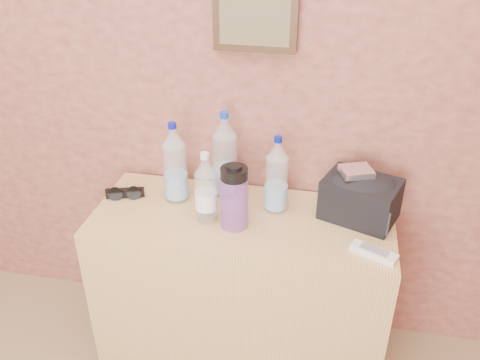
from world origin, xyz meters
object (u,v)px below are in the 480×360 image
dresser (242,288)px  pet_large_b (225,159)px  sunglasses (125,193)px  toiletry_bag (361,197)px  nalgene_bottle (234,197)px  foil_packet (356,171)px  pet_large_c (277,178)px  pet_small (206,191)px  ac_remote (374,253)px  pet_large_a (175,167)px

dresser → pet_large_b: bearing=122.4°
pet_large_b → sunglasses: pet_large_b is taller
dresser → toiletry_bag: toiletry_bag is taller
nalgene_bottle → foil_packet: size_ratio=2.27×
sunglasses → pet_large_b: bearing=-0.9°
pet_large_b → pet_large_c: pet_large_b is taller
pet_small → nalgene_bottle: size_ratio=1.11×
toiletry_bag → foil_packet: 0.10m
pet_small → nalgene_bottle: bearing=-9.5°
ac_remote → dresser: bearing=-171.2°
dresser → pet_large_c: size_ratio=3.69×
pet_small → toiletry_bag: size_ratio=1.05×
pet_large_b → foil_packet: 0.51m
ac_remote → foil_packet: 0.30m
dresser → toiletry_bag: size_ratio=4.30×
pet_large_a → pet_small: pet_large_a is taller
pet_large_a → toiletry_bag: pet_large_a is taller
ac_remote → foil_packet: bearing=133.7°
pet_large_a → toiletry_bag: 0.71m
pet_large_b → foil_packet: (0.50, -0.06, 0.03)m
ac_remote → toiletry_bag: toiletry_bag is taller
toiletry_bag → pet_large_b: bearing=-167.3°
pet_large_b → pet_large_a: bearing=-156.0°
ac_remote → toiletry_bag: bearing=127.7°
dresser → sunglasses: (-0.49, 0.04, 0.37)m
dresser → foil_packet: (0.40, 0.09, 0.55)m
pet_large_c → nalgene_bottle: (-0.13, -0.14, -0.01)m
pet_large_b → pet_large_c: 0.23m
dresser → foil_packet: 0.68m
foil_packet → pet_small: bearing=-165.8°
pet_large_c → ac_remote: size_ratio=1.94×
nalgene_bottle → pet_large_b: bearing=111.2°
foil_packet → toiletry_bag: bearing=-10.6°
pet_large_a → sunglasses: pet_large_a is taller
pet_large_b → toiletry_bag: 0.54m
pet_large_b → toiletry_bag: (0.53, -0.07, -0.07)m
pet_large_a → pet_large_c: 0.40m
nalgene_bottle → toiletry_bag: nalgene_bottle is taller
dresser → pet_large_b: size_ratio=3.21×
pet_large_c → ac_remote: (0.37, -0.22, -0.13)m
dresser → ac_remote: 0.62m
pet_large_a → foil_packet: 0.68m
pet_small → sunglasses: bearing=166.8°
pet_large_b → toiletry_bag: pet_large_b is taller
pet_small → toiletry_bag: bearing=13.0°
pet_small → pet_large_c: bearing=26.3°
dresser → nalgene_bottle: nalgene_bottle is taller
sunglasses → ac_remote: 0.99m
pet_large_c → pet_small: bearing=-153.7°
pet_large_c → foil_packet: (0.29, 0.01, 0.05)m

